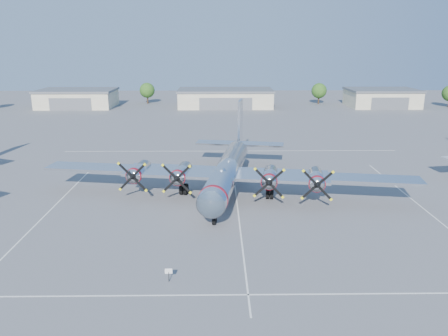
{
  "coord_description": "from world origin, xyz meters",
  "views": [
    {
      "loc": [
        -2.31,
        -51.86,
        18.85
      ],
      "look_at": [
        -1.53,
        2.67,
        3.2
      ],
      "focal_mm": 35.0,
      "sensor_mm": 36.0,
      "label": 1
    }
  ],
  "objects_px": {
    "hangar_east": "(382,98)",
    "tree_west": "(147,90)",
    "info_placard": "(169,272)",
    "tree_east": "(319,91)",
    "hangar_center": "(225,98)",
    "hangar_west": "(77,98)",
    "main_bomber_b29": "(228,192)"
  },
  "relations": [
    {
      "from": "hangar_east",
      "to": "tree_east",
      "type": "bearing_deg",
      "value": 161.46
    },
    {
      "from": "hangar_east",
      "to": "info_placard",
      "type": "height_order",
      "value": "hangar_east"
    },
    {
      "from": "hangar_west",
      "to": "tree_east",
      "type": "xyz_separation_m",
      "value": [
        75.0,
        6.04,
        1.51
      ]
    },
    {
      "from": "tree_east",
      "to": "info_placard",
      "type": "distance_m",
      "value": 113.97
    },
    {
      "from": "hangar_center",
      "to": "info_placard",
      "type": "relative_size",
      "value": 24.23
    },
    {
      "from": "main_bomber_b29",
      "to": "hangar_east",
      "type": "bearing_deg",
      "value": 67.5
    },
    {
      "from": "tree_east",
      "to": "main_bomber_b29",
      "type": "bearing_deg",
      "value": -109.92
    },
    {
      "from": "hangar_west",
      "to": "tree_east",
      "type": "distance_m",
      "value": 75.26
    },
    {
      "from": "hangar_center",
      "to": "hangar_east",
      "type": "height_order",
      "value": "same"
    },
    {
      "from": "main_bomber_b29",
      "to": "info_placard",
      "type": "relative_size",
      "value": 39.7
    },
    {
      "from": "hangar_west",
      "to": "hangar_east",
      "type": "xyz_separation_m",
      "value": [
        93.0,
        0.0,
        0.0
      ]
    },
    {
      "from": "hangar_west",
      "to": "hangar_center",
      "type": "height_order",
      "value": "same"
    },
    {
      "from": "hangar_east",
      "to": "info_placard",
      "type": "xyz_separation_m",
      "value": [
        -54.38,
        -101.92,
        -1.88
      ]
    },
    {
      "from": "main_bomber_b29",
      "to": "tree_west",
      "type": "bearing_deg",
      "value": 114.53
    },
    {
      "from": "tree_west",
      "to": "info_placard",
      "type": "xyz_separation_m",
      "value": [
        18.62,
        -109.95,
        -3.39
      ]
    },
    {
      "from": "hangar_center",
      "to": "hangar_east",
      "type": "xyz_separation_m",
      "value": [
        48.0,
        0.0,
        0.0
      ]
    },
    {
      "from": "hangar_west",
      "to": "hangar_center",
      "type": "xyz_separation_m",
      "value": [
        45.0,
        -0.0,
        -0.0
      ]
    },
    {
      "from": "tree_west",
      "to": "hangar_west",
      "type": "bearing_deg",
      "value": -158.11
    },
    {
      "from": "hangar_center",
      "to": "hangar_east",
      "type": "distance_m",
      "value": 48.0
    },
    {
      "from": "tree_east",
      "to": "info_placard",
      "type": "height_order",
      "value": "tree_east"
    },
    {
      "from": "hangar_west",
      "to": "info_placard",
      "type": "distance_m",
      "value": 109.0
    },
    {
      "from": "hangar_center",
      "to": "main_bomber_b29",
      "type": "relative_size",
      "value": 0.61
    },
    {
      "from": "hangar_east",
      "to": "main_bomber_b29",
      "type": "relative_size",
      "value": 0.44
    },
    {
      "from": "tree_east",
      "to": "hangar_center",
      "type": "bearing_deg",
      "value": -168.62
    },
    {
      "from": "hangar_east",
      "to": "info_placard",
      "type": "relative_size",
      "value": 17.45
    },
    {
      "from": "hangar_west",
      "to": "main_bomber_b29",
      "type": "distance_m",
      "value": 90.84
    },
    {
      "from": "hangar_center",
      "to": "main_bomber_b29",
      "type": "height_order",
      "value": "hangar_center"
    },
    {
      "from": "tree_east",
      "to": "tree_west",
      "type": "bearing_deg",
      "value": 177.92
    },
    {
      "from": "hangar_west",
      "to": "tree_east",
      "type": "relative_size",
      "value": 3.4
    },
    {
      "from": "tree_west",
      "to": "main_bomber_b29",
      "type": "xyz_separation_m",
      "value": [
        24.04,
        -87.45,
        -4.22
      ]
    },
    {
      "from": "hangar_west",
      "to": "info_placard",
      "type": "xyz_separation_m",
      "value": [
        38.62,
        -101.92,
        -1.88
      ]
    },
    {
      "from": "hangar_east",
      "to": "tree_west",
      "type": "bearing_deg",
      "value": 173.72
    }
  ]
}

